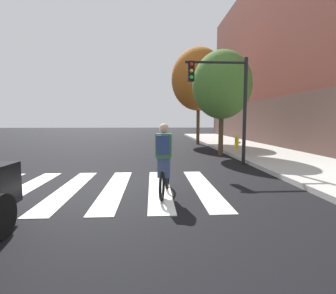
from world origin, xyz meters
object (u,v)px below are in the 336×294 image
(traffic_light_near, at_px, (225,92))
(street_tree_mid, at_px, (199,79))
(street_tree_near, at_px, (222,85))
(cyclist, at_px, (164,160))
(fire_hydrant, at_px, (237,142))

(traffic_light_near, xyz_separation_m, street_tree_mid, (0.55, 9.02, 1.89))
(traffic_light_near, relative_size, street_tree_near, 0.81)
(cyclist, xyz_separation_m, traffic_light_near, (2.57, 4.26, 2.02))
(street_tree_near, height_order, street_tree_mid, street_tree_mid)
(fire_hydrant, distance_m, street_tree_mid, 6.48)
(cyclist, relative_size, street_tree_mid, 0.24)
(cyclist, distance_m, street_tree_mid, 14.19)
(fire_hydrant, xyz_separation_m, street_tree_near, (-1.34, -1.55, 2.98))
(traffic_light_near, bearing_deg, cyclist, -121.07)
(fire_hydrant, bearing_deg, street_tree_mid, 106.65)
(cyclist, bearing_deg, street_tree_near, 65.59)
(cyclist, distance_m, street_tree_near, 8.16)
(street_tree_mid, bearing_deg, cyclist, -103.19)
(fire_hydrant, height_order, street_tree_near, street_tree_near)
(cyclist, xyz_separation_m, fire_hydrant, (4.52, 8.57, -0.31))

